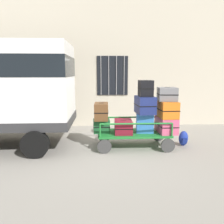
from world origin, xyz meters
The scene contains 14 objects.
ground_plane centered at (0.00, 0.00, 0.00)m, with size 40.00×40.00×0.00m, color gray.
building_wall centered at (0.00, 2.94, 2.50)m, with size 12.00×0.38×5.00m.
luggage_cart centered at (0.45, 0.15, 0.35)m, with size 2.09×1.06×0.43m.
cart_railing centered at (0.45, 0.15, 0.74)m, with size 1.98×0.93×0.38m.
suitcase_left_bottom centered at (-0.48, 0.18, 0.62)m, with size 0.49×0.38×0.39m.
suitcase_left_middle centered at (-0.48, 0.12, 1.05)m, with size 0.40×0.60×0.47m.
suitcase_midleft_bottom centered at (0.14, 0.12, 0.61)m, with size 0.51×0.67×0.37m.
suitcase_center_bottom centered at (0.76, 0.14, 0.70)m, with size 0.52×0.37×0.55m.
suitcase_center_middle centered at (0.76, 0.17, 1.22)m, with size 0.54×0.73×0.49m.
suitcase_center_top centered at (0.76, 0.15, 1.69)m, with size 0.39×0.42×0.45m.
suitcase_midright_bottom centered at (1.37, 0.12, 0.65)m, with size 0.52×0.78×0.44m.
suitcase_midright_middle centered at (1.37, 0.13, 1.11)m, with size 0.51×0.80×0.47m.
suitcase_midright_top centered at (1.37, 0.17, 1.53)m, with size 0.57×0.62×0.38m.
backpack centered at (1.92, 0.17, 0.22)m, with size 0.27×0.22×0.44m.
Camera 1 is at (-0.49, -6.00, 2.13)m, focal length 35.70 mm.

